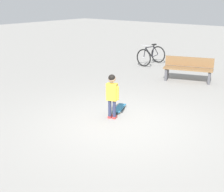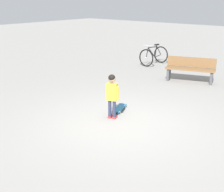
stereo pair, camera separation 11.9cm
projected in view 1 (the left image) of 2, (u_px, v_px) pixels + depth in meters
The scene contains 5 objects.
ground_plane at pixel (124, 124), 6.91m from camera, with size 50.00×50.00×0.00m, color gray.
child_person at pixel (112, 92), 7.02m from camera, with size 0.41×0.24×1.06m.
skateboard at pixel (119, 108), 7.71m from camera, with size 0.41×0.66×0.07m.
bicycle_mid at pixel (151, 55), 12.83m from camera, with size 0.79×1.12×0.85m.
street_bench at pixel (188, 69), 10.25m from camera, with size 1.66×0.92×0.80m.
Camera 1 is at (-3.77, 5.15, 2.73)m, focal length 49.31 mm.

